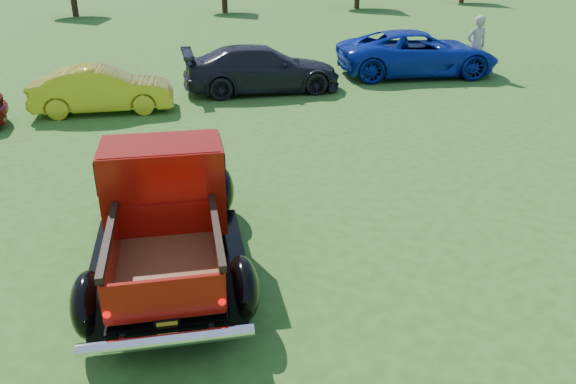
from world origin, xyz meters
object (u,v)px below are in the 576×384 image
object	(u,v)px
pickup_truck	(166,203)
show_car_blue	(417,53)
spectator	(476,46)
show_car_grey	(262,69)
show_car_yellow	(103,90)

from	to	relation	value
pickup_truck	show_car_blue	distance (m)	13.32
spectator	show_car_blue	bearing A→B (deg)	-17.97
show_car_blue	spectator	xyz separation A→B (m)	(1.77, -0.69, 0.24)
pickup_truck	spectator	size ratio (longest dim) A/B	2.41
pickup_truck	spectator	world-z (taller)	spectator
show_car_grey	spectator	world-z (taller)	spectator
pickup_truck	show_car_yellow	size ratio (longest dim) A/B	1.31
show_car_grey	show_car_blue	bearing A→B (deg)	-78.87
show_car_yellow	show_car_blue	xyz separation A→B (m)	(10.13, 1.26, 0.14)
show_car_grey	spectator	xyz separation A→B (m)	(7.32, -0.21, 0.31)
show_car_blue	spectator	size ratio (longest dim) A/B	2.70
show_car_grey	show_car_blue	distance (m)	5.57
pickup_truck	show_car_grey	distance (m)	9.67
show_car_yellow	show_car_blue	distance (m)	10.21
show_car_yellow	show_car_blue	size ratio (longest dim) A/B	0.68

